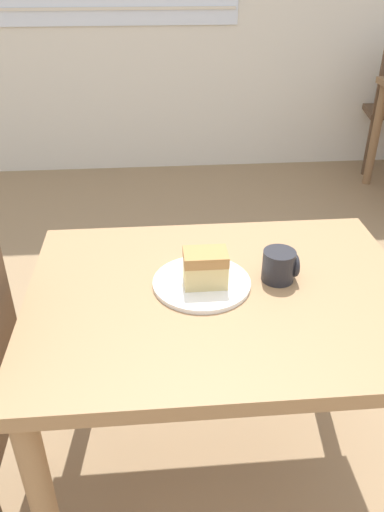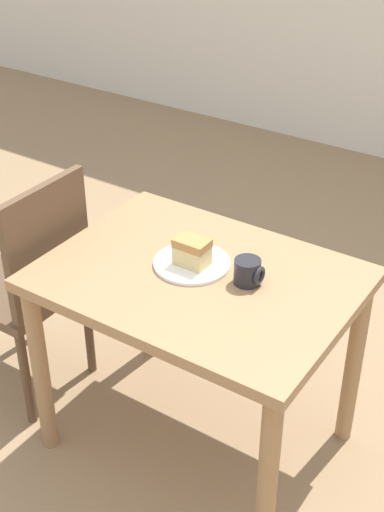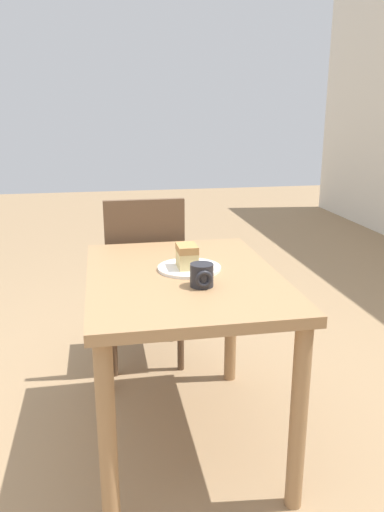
% 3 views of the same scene
% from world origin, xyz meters
% --- Properties ---
extents(ground_plane, '(14.00, 14.00, 0.00)m').
position_xyz_m(ground_plane, '(0.00, 0.00, 0.00)').
color(ground_plane, '#997A56').
extents(dining_table_near, '(0.99, 0.74, 0.75)m').
position_xyz_m(dining_table_near, '(-0.12, 0.18, 0.63)').
color(dining_table_near, '#9E754C').
rests_on(dining_table_near, ground_plane).
extents(chair_near_window, '(0.42, 0.42, 0.94)m').
position_xyz_m(chair_near_window, '(-0.81, 0.09, 0.51)').
color(chair_near_window, brown).
rests_on(chair_near_window, ground_plane).
extents(plate, '(0.25, 0.25, 0.01)m').
position_xyz_m(plate, '(-0.17, 0.22, 0.75)').
color(plate, white).
rests_on(plate, dining_table_near).
extents(cake_slice, '(0.11, 0.08, 0.09)m').
position_xyz_m(cake_slice, '(-0.16, 0.20, 0.80)').
color(cake_slice, '#E0C67F').
rests_on(cake_slice, plate).
extents(coffee_mug, '(0.09, 0.08, 0.08)m').
position_xyz_m(coffee_mug, '(0.04, 0.22, 0.79)').
color(coffee_mug, '#232328').
rests_on(coffee_mug, dining_table_near).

